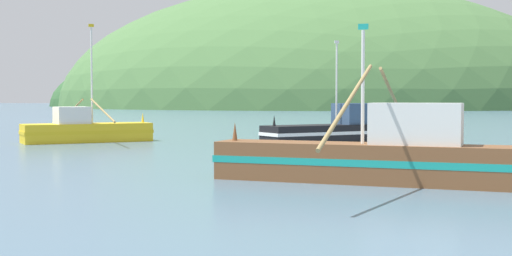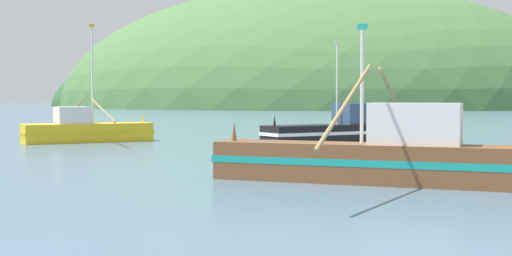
# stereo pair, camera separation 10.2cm
# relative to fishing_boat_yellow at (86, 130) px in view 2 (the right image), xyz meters

# --- Properties ---
(hill_far_right) EXTENTS (157.94, 126.35, 72.25)m
(hill_far_right) POSITION_rel_fishing_boat_yellow_xyz_m (-16.47, 167.41, -0.82)
(hill_far_right) COLOR #47703D
(hill_far_right) RESTS_ON ground
(hill_mid_left) EXTENTS (89.42, 71.54, 36.12)m
(hill_mid_left) POSITION_rel_fishing_boat_yellow_xyz_m (-60.79, 172.32, -0.82)
(hill_mid_left) COLOR #2D562D
(hill_mid_left) RESTS_ON ground
(fishing_boat_yellow) EXTENTS (9.26, 10.10, 7.87)m
(fishing_boat_yellow) POSITION_rel_fishing_boat_yellow_xyz_m (0.00, 0.00, 0.00)
(fishing_boat_yellow) COLOR gold
(fishing_boat_yellow) RESTS_ON ground
(fishing_boat_brown) EXTENTS (11.69, 14.98, 5.55)m
(fishing_boat_brown) POSITION_rel_fishing_boat_yellow_xyz_m (21.10, -17.19, 0.10)
(fishing_boat_brown) COLOR brown
(fishing_boat_brown) RESTS_ON ground
(fishing_boat_black) EXTENTS (8.97, 9.09, 6.76)m
(fishing_boat_black) POSITION_rel_fishing_boat_yellow_xyz_m (16.32, 4.64, 0.04)
(fishing_boat_black) COLOR black
(fishing_boat_black) RESTS_ON ground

